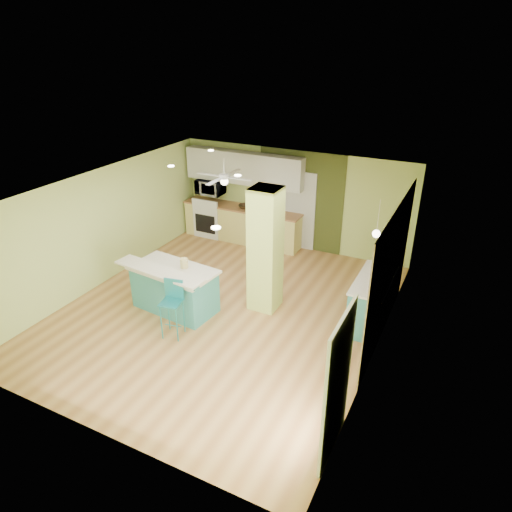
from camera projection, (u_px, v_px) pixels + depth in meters
The scene contains 23 objects.
floor at pixel (225, 310), 9.16m from camera, with size 6.00×7.00×0.01m, color #A66D3A.
ceiling at pixel (221, 190), 8.06m from camera, with size 6.00×7.00×0.01m, color white.
wall_back at pixel (293, 200), 11.43m from camera, with size 6.00×0.01×2.50m, color #C2D773.
wall_front at pixel (84, 361), 5.79m from camera, with size 6.00×0.01×2.50m, color #C2D773.
wall_left at pixel (102, 227), 9.81m from camera, with size 0.01×7.00×2.50m, color #C2D773.
wall_right at pixel (383, 289), 7.41m from camera, with size 0.01×7.00×2.50m, color #C2D773.
wood_panel at pixel (390, 274), 7.90m from camera, with size 0.02×3.40×2.50m, color olive.
olive_accent at pixel (300, 201), 11.34m from camera, with size 2.20×0.02×2.50m, color #434D1E.
interior_door at pixel (300, 211), 11.43m from camera, with size 0.82×0.05×2.00m, color silver.
french_door at pixel (337, 386), 5.66m from camera, with size 0.04×1.08×2.10m, color silver.
column at pixel (265, 250), 8.75m from camera, with size 0.55×0.55×2.50m, color #C1D964.
kitchen_run at pixel (242, 224), 12.05m from camera, with size 3.25×0.63×0.94m.
stove at pixel (211, 219), 12.43m from camera, with size 0.76×0.66×1.08m.
upper_cabinets at pixel (244, 168), 11.50m from camera, with size 3.20×0.34×0.80m, color silver.
microwave at pixel (210, 187), 12.04m from camera, with size 0.70×0.48×0.39m, color white.
ceiling_fan at pixel (224, 177), 10.30m from camera, with size 1.41×1.41×0.61m.
pendant_lamp at pixel (376, 234), 7.88m from camera, with size 0.14×0.14×0.69m.
wall_decor at pixel (393, 253), 7.94m from camera, with size 0.03×0.90×0.70m, color brown.
peninsula at pixel (174, 288), 8.99m from camera, with size 1.97×1.21×1.04m.
bar_stool at pixel (173, 299), 8.13m from camera, with size 0.42×0.42×1.09m.
side_counter at pixel (372, 301), 8.56m from camera, with size 0.63×1.47×0.95m.
fruit_bowl at pixel (245, 206), 11.77m from camera, with size 0.34×0.34×0.08m, color #362616.
canister at pixel (184, 263), 8.83m from camera, with size 0.15×0.15×0.19m, color gold.
Camera 1 is at (4.01, -6.67, 4.99)m, focal length 32.00 mm.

